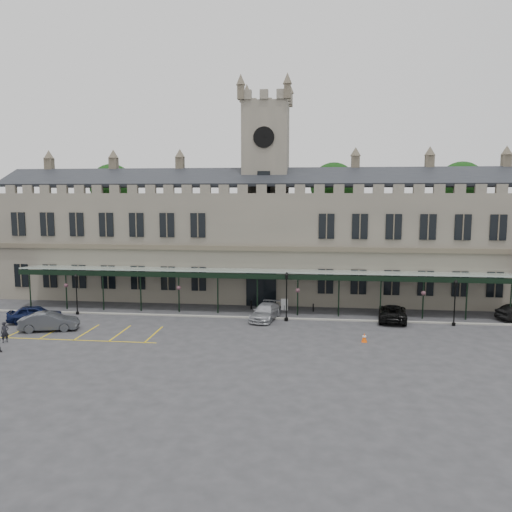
# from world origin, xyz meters

# --- Properties ---
(ground) EXTENTS (140.00, 140.00, 0.00)m
(ground) POSITION_xyz_m (0.00, 0.00, 0.00)
(ground) COLOR #2D2D30
(station_building) EXTENTS (60.00, 10.36, 17.30)m
(station_building) POSITION_xyz_m (0.00, 15.91, 6.47)
(station_building) COLOR #666155
(station_building) RESTS_ON ground
(clock_tower) EXTENTS (5.60, 5.60, 24.80)m
(clock_tower) POSITION_xyz_m (0.00, 16.00, 13.11)
(clock_tower) COLOR #666155
(clock_tower) RESTS_ON ground
(canopy) EXTENTS (50.00, 4.10, 4.30)m
(canopy) POSITION_xyz_m (0.00, 7.46, 2.40)
(canopy) COLOR #8C9E93
(canopy) RESTS_ON ground
(kerb) EXTENTS (60.00, 0.40, 0.12)m
(kerb) POSITION_xyz_m (0.00, 5.50, 0.06)
(kerb) COLOR gray
(kerb) RESTS_ON ground
(parking_markings) EXTENTS (16.00, 6.00, 0.01)m
(parking_markings) POSITION_xyz_m (-14.00, -1.50, 0.00)
(parking_markings) COLOR gold
(parking_markings) RESTS_ON ground
(tree_behind_left) EXTENTS (6.00, 6.00, 16.00)m
(tree_behind_left) POSITION_xyz_m (-22.00, 25.00, 12.81)
(tree_behind_left) COLOR #332314
(tree_behind_left) RESTS_ON ground
(tree_behind_mid) EXTENTS (6.00, 6.00, 16.00)m
(tree_behind_mid) POSITION_xyz_m (8.00, 25.00, 12.81)
(tree_behind_mid) COLOR #332314
(tree_behind_mid) RESTS_ON ground
(tree_behind_right) EXTENTS (6.00, 6.00, 16.00)m
(tree_behind_right) POSITION_xyz_m (24.00, 25.00, 12.81)
(tree_behind_right) COLOR #332314
(tree_behind_right) RESTS_ON ground
(lamp_post_left) EXTENTS (0.39, 0.39, 4.12)m
(lamp_post_left) POSITION_xyz_m (-17.82, 5.08, 2.44)
(lamp_post_left) COLOR black
(lamp_post_left) RESTS_ON ground
(lamp_post_mid) EXTENTS (0.45, 0.45, 4.72)m
(lamp_post_mid) POSITION_xyz_m (3.02, 4.81, 2.80)
(lamp_post_mid) COLOR black
(lamp_post_mid) RESTS_ON ground
(lamp_post_right) EXTENTS (0.41, 0.41, 4.29)m
(lamp_post_right) POSITION_xyz_m (18.27, 4.83, 2.55)
(lamp_post_right) COLOR black
(lamp_post_right) RESTS_ON ground
(traffic_cone) EXTENTS (0.46, 0.46, 0.74)m
(traffic_cone) POSITION_xyz_m (9.66, -1.25, 0.36)
(traffic_cone) COLOR #FC5207
(traffic_cone) RESTS_ON ground
(sign_board) EXTENTS (0.70, 0.06, 1.20)m
(sign_board) POSITION_xyz_m (2.59, 9.18, 0.59)
(sign_board) COLOR black
(sign_board) RESTS_ON ground
(bollard_left) EXTENTS (0.17, 0.17, 0.93)m
(bollard_left) POSITION_xyz_m (-0.87, 9.27, 0.47)
(bollard_left) COLOR black
(bollard_left) RESTS_ON ground
(bollard_right) EXTENTS (0.15, 0.15, 0.82)m
(bollard_right) POSITION_xyz_m (5.55, 8.91, 0.41)
(bollard_right) COLOR black
(bollard_right) RESTS_ON ground
(car_left_a) EXTENTS (5.13, 3.22, 1.63)m
(car_left_a) POSITION_xyz_m (-20.22, 1.57, 0.81)
(car_left_a) COLOR black
(car_left_a) RESTS_ON ground
(car_left_b) EXTENTS (5.19, 2.98, 1.62)m
(car_left_b) POSITION_xyz_m (-17.50, -0.85, 0.81)
(car_left_b) COLOR #3C3F44
(car_left_b) RESTS_ON ground
(car_taxi) EXTENTS (3.02, 5.41, 1.48)m
(car_taxi) POSITION_xyz_m (1.00, 5.12, 0.74)
(car_taxi) COLOR #9EA1A6
(car_taxi) RESTS_ON ground
(car_van) EXTENTS (3.21, 5.73, 1.51)m
(car_van) POSITION_xyz_m (13.00, 6.14, 0.76)
(car_van) COLOR black
(car_van) RESTS_ON ground
(person_a) EXTENTS (0.71, 0.73, 1.69)m
(person_a) POSITION_xyz_m (-19.20, -4.61, 0.84)
(person_a) COLOR black
(person_a) RESTS_ON ground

